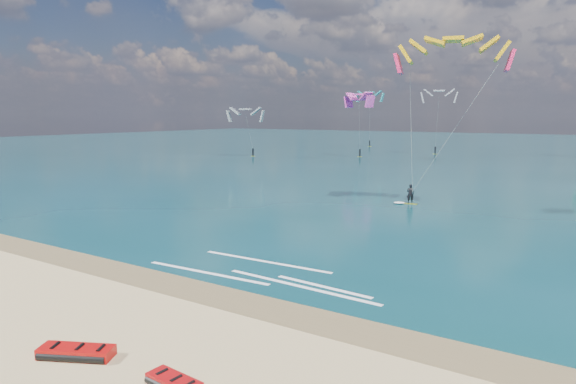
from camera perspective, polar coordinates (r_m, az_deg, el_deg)
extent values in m
plane|color=tan|center=(55.34, 17.81, 0.30)|extent=(320.00, 320.00, 0.00)
cube|color=brown|center=(22.67, -8.31, -11.14)|extent=(320.00, 2.40, 0.01)
cube|color=#0B373D|center=(118.05, 26.08, 4.07)|extent=(320.00, 200.00, 0.04)
cube|color=#C7D619|center=(45.10, 13.40, -1.26)|extent=(1.29, 0.56, 0.06)
imported|color=black|center=(44.96, 13.43, -0.19)|extent=(0.70, 0.58, 1.66)
cylinder|color=black|center=(44.58, 13.66, 0.03)|extent=(0.51, 0.11, 0.04)
cube|color=white|center=(25.43, -9.00, -8.84)|extent=(7.13, 0.62, 0.01)
cube|color=white|center=(23.24, 1.38, -10.43)|extent=(7.99, 0.63, 0.01)
cube|color=white|center=(26.96, -2.48, -7.73)|extent=(7.68, 0.52, 0.01)
cube|color=white|center=(23.26, 3.91, -10.43)|extent=(4.93, 0.59, 0.01)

